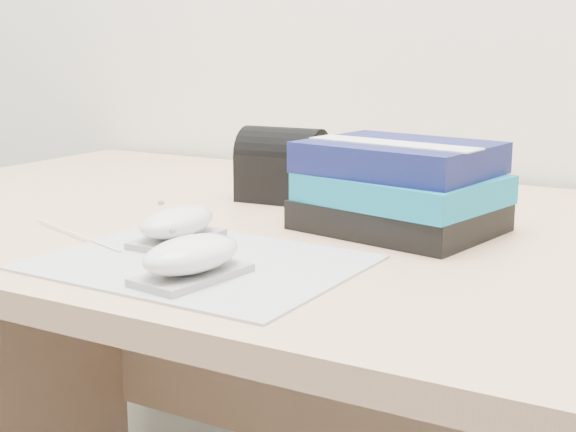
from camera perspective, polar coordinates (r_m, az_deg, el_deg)
The scene contains 7 objects.
desk at distance 1.12m, azimuth 7.73°, elevation -12.05°, with size 1.60×0.80×0.73m.
mousepad at distance 0.84m, azimuth -6.29°, elevation -3.30°, with size 0.32×0.25×0.00m, color gray.
mouse_rear at distance 0.92m, azimuth -7.89°, elevation -0.63°, with size 0.06×0.11×0.05m.
mouse_front at distance 0.78m, azimuth -6.87°, elevation -2.97°, with size 0.08×0.12×0.05m.
usb_cable at distance 0.98m, azimuth -14.82°, elevation -1.28°, with size 0.00×0.00×0.21m, color white.
book_stack at distance 0.98m, azimuth 7.98°, elevation 2.05°, with size 0.25×0.22×0.11m.
pouch at distance 1.16m, azimuth -0.36°, elevation 3.62°, with size 0.12×0.09×0.11m.
Camera 1 is at (0.37, 0.69, 0.96)m, focal length 50.00 mm.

